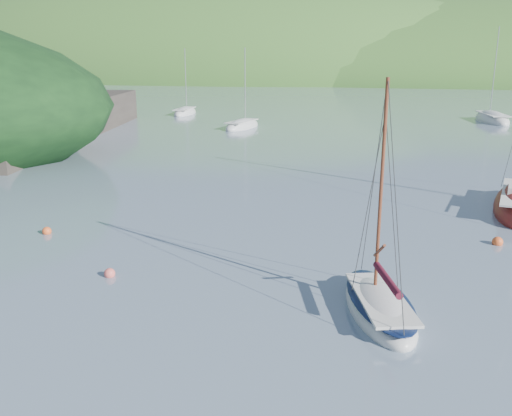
% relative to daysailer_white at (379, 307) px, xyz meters
% --- Properties ---
extents(ground, '(700.00, 700.00, 0.00)m').
position_rel_daysailer_white_xyz_m(ground, '(-5.00, -2.94, -0.20)').
color(ground, slate).
rests_on(ground, ground).
extents(shoreline_hills, '(690.00, 135.00, 56.00)m').
position_rel_daysailer_white_xyz_m(shoreline_hills, '(-14.66, 169.48, -0.20)').
color(shoreline_hills, '#326928').
rests_on(shoreline_hills, ground).
extents(daysailer_white, '(3.52, 5.76, 8.33)m').
position_rel_daysailer_white_xyz_m(daysailer_white, '(0.00, 0.00, 0.00)').
color(daysailer_white, white).
rests_on(daysailer_white, ground).
extents(distant_sloop_a, '(3.57, 6.92, 9.41)m').
position_rel_daysailer_white_xyz_m(distant_sloop_a, '(-16.50, 43.19, -0.03)').
color(distant_sloop_a, white).
rests_on(distant_sloop_a, ground).
extents(distant_sloop_b, '(4.43, 8.80, 11.99)m').
position_rel_daysailer_white_xyz_m(distant_sloop_b, '(11.37, 55.75, -0.00)').
color(distant_sloop_b, white).
rests_on(distant_sloop_b, ground).
extents(distant_sloop_c, '(2.65, 6.63, 9.29)m').
position_rel_daysailer_white_xyz_m(distant_sloop_c, '(-27.50, 54.46, -0.03)').
color(distant_sloop_c, white).
rests_on(distant_sloop_c, ground).
extents(mooring_buoys, '(21.32, 8.11, 0.49)m').
position_rel_daysailer_white_xyz_m(mooring_buoys, '(-5.73, 5.08, -0.08)').
color(mooring_buoys, '#F16359').
rests_on(mooring_buoys, ground).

